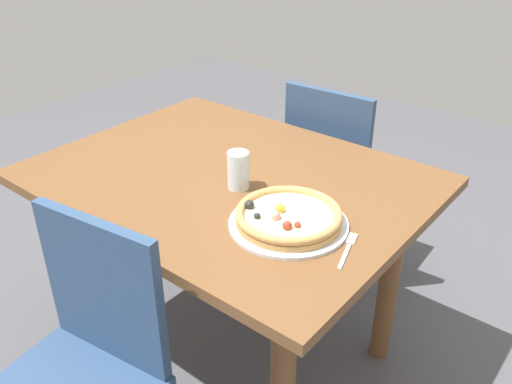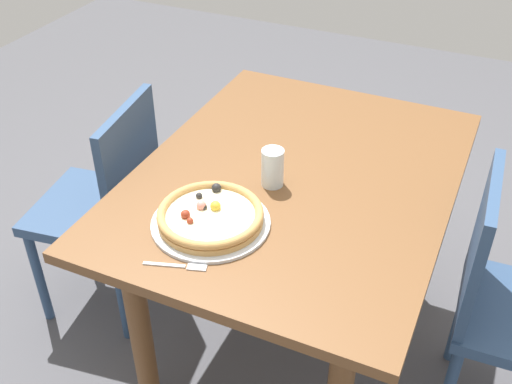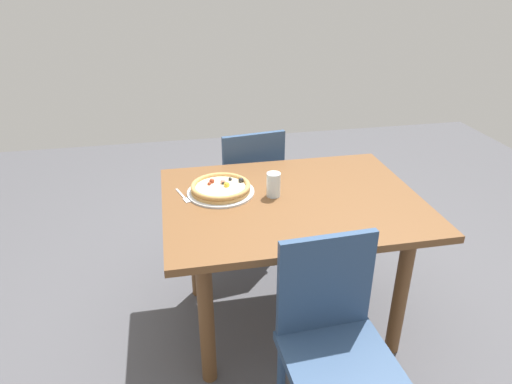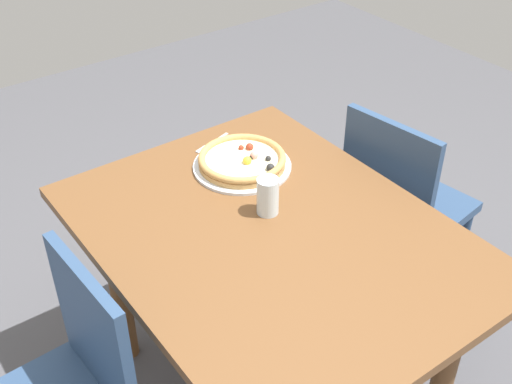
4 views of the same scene
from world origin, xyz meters
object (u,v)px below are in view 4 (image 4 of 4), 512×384
Objects in this scene: fork at (210,145)px; chair_near at (400,204)px; plate at (242,166)px; drinking_glass at (268,196)px; pizza at (242,160)px; dining_table at (271,261)px.

chair_near is at bearing 126.18° from fork.
drinking_glass is (-0.25, 0.08, 0.05)m from plate.
drinking_glass reaches higher than plate.
chair_near reaches higher than fork.
drinking_glass is (-0.01, 0.64, 0.32)m from chair_near.
drinking_glass is at bearing 63.34° from fork.
pizza is 1.82× the size of fork.
chair_near is 3.02× the size of pizza.
plate is at bearing -20.78° from dining_table.
pizza is at bearing -120.83° from chair_near.
fork is at bearing 2.94° from plate.
plate is (0.24, 0.56, 0.26)m from chair_near.
plate is 0.27m from drinking_glass.
chair_near is at bearing -112.77° from pizza.
plate reaches higher than fork.
chair_near is 0.76m from fork.
plate is 0.18m from fork.
chair_near reaches higher than dining_table.
chair_near is 7.42× the size of drinking_glass.
fork is (0.18, 0.01, -0.03)m from pizza.
fork is at bearing -134.40° from chair_near.
drinking_glass is (-0.43, 0.07, 0.06)m from fork.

